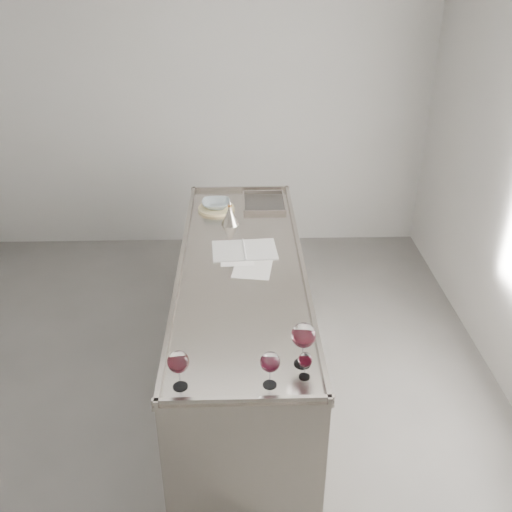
{
  "coord_description": "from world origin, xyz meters",
  "views": [
    {
      "loc": [
        0.5,
        -2.7,
        2.64
      ],
      "look_at": [
        0.59,
        0.26,
        1.02
      ],
      "focal_mm": 40.0,
      "sensor_mm": 36.0,
      "label": 1
    }
  ],
  "objects_px": {
    "wine_glass_left": "(178,363)",
    "wine_glass_right": "(304,336)",
    "ceramic_bowl": "(216,204)",
    "wine_glass_middle": "(270,363)",
    "wine_funnel": "(230,217)",
    "wine_glass_small": "(305,361)",
    "notebook": "(244,250)",
    "counter": "(242,328)"
  },
  "relations": [
    {
      "from": "wine_glass_left",
      "to": "wine_glass_right",
      "type": "height_order",
      "value": "wine_glass_right"
    },
    {
      "from": "wine_glass_right",
      "to": "ceramic_bowl",
      "type": "relative_size",
      "value": 1.09
    },
    {
      "from": "wine_glass_middle",
      "to": "wine_funnel",
      "type": "relative_size",
      "value": 0.95
    },
    {
      "from": "wine_glass_small",
      "to": "ceramic_bowl",
      "type": "bearing_deg",
      "value": 103.73
    },
    {
      "from": "wine_glass_middle",
      "to": "wine_glass_small",
      "type": "xyz_separation_m",
      "value": [
        0.16,
        0.05,
        -0.03
      ]
    },
    {
      "from": "wine_glass_left",
      "to": "notebook",
      "type": "relative_size",
      "value": 0.44
    },
    {
      "from": "wine_glass_right",
      "to": "wine_glass_small",
      "type": "relative_size",
      "value": 1.7
    },
    {
      "from": "ceramic_bowl",
      "to": "wine_glass_left",
      "type": "bearing_deg",
      "value": -92.94
    },
    {
      "from": "wine_glass_left",
      "to": "wine_glass_small",
      "type": "bearing_deg",
      "value": 5.03
    },
    {
      "from": "counter",
      "to": "wine_glass_middle",
      "type": "distance_m",
      "value": 1.24
    },
    {
      "from": "notebook",
      "to": "wine_funnel",
      "type": "bearing_deg",
      "value": 99.53
    },
    {
      "from": "wine_funnel",
      "to": "notebook",
      "type": "bearing_deg",
      "value": -76.71
    },
    {
      "from": "wine_glass_left",
      "to": "wine_glass_small",
      "type": "height_order",
      "value": "wine_glass_left"
    },
    {
      "from": "counter",
      "to": "wine_glass_right",
      "type": "xyz_separation_m",
      "value": [
        0.27,
        -0.94,
        0.63
      ]
    },
    {
      "from": "wine_glass_middle",
      "to": "wine_glass_left",
      "type": "bearing_deg",
      "value": 180.0
    },
    {
      "from": "wine_funnel",
      "to": "wine_glass_right",
      "type": "bearing_deg",
      "value": -77.05
    },
    {
      "from": "notebook",
      "to": "wine_glass_right",
      "type": "bearing_deg",
      "value": -80.93
    },
    {
      "from": "wine_glass_small",
      "to": "wine_glass_right",
      "type": "bearing_deg",
      "value": 90.36
    },
    {
      "from": "wine_glass_right",
      "to": "ceramic_bowl",
      "type": "height_order",
      "value": "wine_glass_right"
    },
    {
      "from": "counter",
      "to": "ceramic_bowl",
      "type": "distance_m",
      "value": 0.98
    },
    {
      "from": "wine_glass_small",
      "to": "counter",
      "type": "bearing_deg",
      "value": 104.91
    },
    {
      "from": "counter",
      "to": "ceramic_bowl",
      "type": "height_order",
      "value": "ceramic_bowl"
    },
    {
      "from": "wine_glass_left",
      "to": "wine_glass_small",
      "type": "distance_m",
      "value": 0.55
    },
    {
      "from": "wine_glass_small",
      "to": "ceramic_bowl",
      "type": "distance_m",
      "value": 1.91
    },
    {
      "from": "wine_glass_left",
      "to": "wine_funnel",
      "type": "xyz_separation_m",
      "value": [
        0.2,
        1.65,
        -0.08
      ]
    },
    {
      "from": "wine_glass_middle",
      "to": "wine_glass_right",
      "type": "distance_m",
      "value": 0.21
    },
    {
      "from": "wine_glass_left",
      "to": "wine_glass_middle",
      "type": "distance_m",
      "value": 0.39
    },
    {
      "from": "wine_funnel",
      "to": "counter",
      "type": "bearing_deg",
      "value": -82.63
    },
    {
      "from": "notebook",
      "to": "ceramic_bowl",
      "type": "xyz_separation_m",
      "value": [
        -0.2,
        0.65,
        0.04
      ]
    },
    {
      "from": "wine_glass_left",
      "to": "wine_glass_middle",
      "type": "relative_size",
      "value": 1.08
    },
    {
      "from": "wine_glass_right",
      "to": "wine_glass_middle",
      "type": "bearing_deg",
      "value": -138.66
    },
    {
      "from": "notebook",
      "to": "counter",
      "type": "bearing_deg",
      "value": -100.55
    },
    {
      "from": "counter",
      "to": "wine_glass_small",
      "type": "height_order",
      "value": "wine_glass_small"
    },
    {
      "from": "ceramic_bowl",
      "to": "wine_funnel",
      "type": "xyz_separation_m",
      "value": [
        0.1,
        -0.25,
        0.01
      ]
    },
    {
      "from": "wine_glass_left",
      "to": "notebook",
      "type": "bearing_deg",
      "value": 76.72
    },
    {
      "from": "wine_glass_left",
      "to": "ceramic_bowl",
      "type": "bearing_deg",
      "value": 87.06
    },
    {
      "from": "wine_glass_middle",
      "to": "notebook",
      "type": "height_order",
      "value": "wine_glass_middle"
    },
    {
      "from": "notebook",
      "to": "wine_funnel",
      "type": "xyz_separation_m",
      "value": [
        -0.09,
        0.4,
        0.05
      ]
    },
    {
      "from": "wine_glass_right",
      "to": "ceramic_bowl",
      "type": "xyz_separation_m",
      "value": [
        -0.45,
        1.76,
        -0.11
      ]
    },
    {
      "from": "wine_glass_small",
      "to": "wine_funnel",
      "type": "relative_size",
      "value": 0.71
    },
    {
      "from": "wine_glass_right",
      "to": "wine_glass_small",
      "type": "distance_m",
      "value": 0.11
    },
    {
      "from": "wine_funnel",
      "to": "wine_glass_left",
      "type": "bearing_deg",
      "value": -96.95
    }
  ]
}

